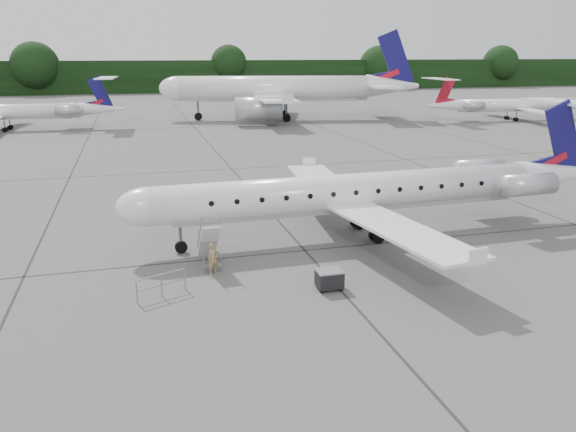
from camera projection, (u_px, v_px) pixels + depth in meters
name	position (u px, v px, depth m)	size (l,w,h in m)	color
ground	(463.00, 284.00, 24.94)	(320.00, 320.00, 0.00)	#595956
treeline	(184.00, 76.00, 144.12)	(260.00, 4.00, 8.00)	black
main_regional_jet	(352.00, 174.00, 30.40)	(27.79, 20.01, 7.13)	white
airstair	(209.00, 243.00, 26.85)	(0.85, 2.16, 2.23)	white
passenger	(213.00, 259.00, 25.82)	(0.56, 0.37, 1.54)	#927850
safety_railing	(162.00, 286.00, 23.50)	(2.20, 0.08, 1.00)	gray
baggage_cart	(329.00, 279.00, 24.27)	(1.09, 0.88, 0.94)	black
bg_narrowbody	(273.00, 76.00, 84.04)	(36.36, 26.18, 13.05)	white
bg_regional_right	(519.00, 99.00, 84.29)	(24.54, 17.67, 6.44)	white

